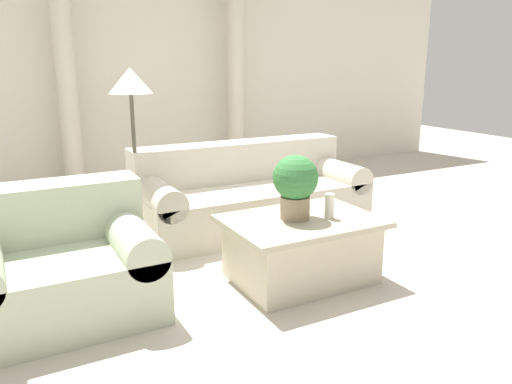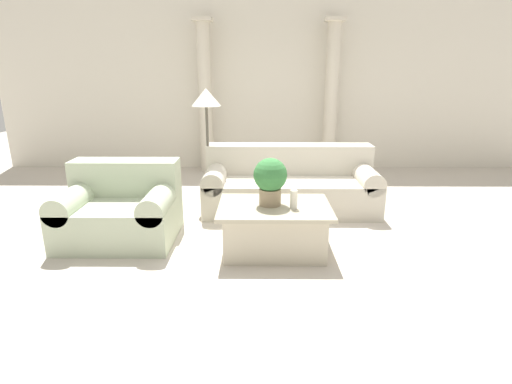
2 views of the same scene
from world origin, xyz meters
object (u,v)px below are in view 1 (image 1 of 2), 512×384
Objects in this scene: sofa_long at (250,194)px; floor_lamp at (131,91)px; loveseat at (59,262)px; potted_plant at (295,183)px; coffee_table at (301,249)px.

sofa_long is 1.43× the size of floor_lamp.
potted_plant is (1.63, -0.31, 0.42)m from loveseat.
potted_plant is 0.31× the size of floor_lamp.
potted_plant reaches higher than sofa_long.
coffee_table is at bearing -60.23° from floor_lamp.
floor_lamp is at bearing 118.90° from potted_plant.
floor_lamp reaches higher than potted_plant.
sofa_long is at bearing 77.19° from potted_plant.
floor_lamp is at bearing 173.02° from sofa_long.
coffee_table is at bearing -31.23° from potted_plant.
potted_plant is 1.76m from floor_lamp.
sofa_long is 2.18m from loveseat.
sofa_long is at bearing 79.25° from coffee_table.
loveseat is 1.06× the size of coffee_table.
coffee_table is (-0.25, -1.34, -0.08)m from sofa_long.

